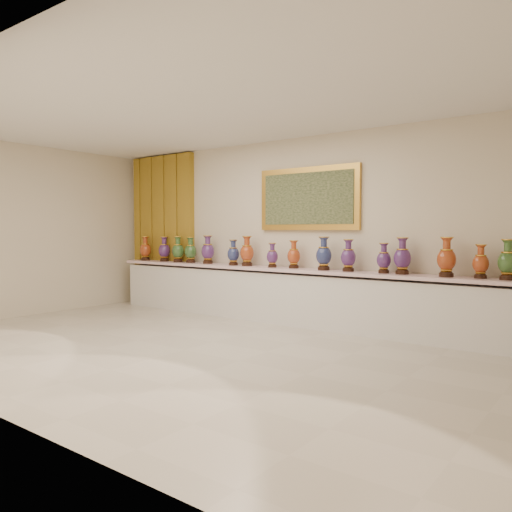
{
  "coord_description": "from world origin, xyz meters",
  "views": [
    {
      "loc": [
        4.45,
        -4.41,
        1.51
      ],
      "look_at": [
        -0.15,
        1.7,
        1.11
      ],
      "focal_mm": 35.0,
      "sensor_mm": 36.0,
      "label": 1
    }
  ],
  "objects_px": {
    "vase_0": "(145,250)",
    "vase_1": "(164,250)",
    "vase_2": "(178,251)",
    "counter": "(284,296)"
  },
  "relations": [
    {
      "from": "vase_0",
      "to": "vase_1",
      "type": "xyz_separation_m",
      "value": [
        0.5,
        0.04,
        0.0
      ]
    },
    {
      "from": "vase_0",
      "to": "vase_2",
      "type": "xyz_separation_m",
      "value": [
        0.93,
        -0.01,
        0.0
      ]
    },
    {
      "from": "vase_0",
      "to": "vase_1",
      "type": "distance_m",
      "value": 0.51
    },
    {
      "from": "counter",
      "to": "vase_0",
      "type": "distance_m",
      "value": 3.4
    },
    {
      "from": "counter",
      "to": "vase_1",
      "type": "relative_size",
      "value": 15.15
    },
    {
      "from": "vase_1",
      "to": "vase_2",
      "type": "bearing_deg",
      "value": -6.47
    },
    {
      "from": "vase_1",
      "to": "vase_2",
      "type": "distance_m",
      "value": 0.43
    },
    {
      "from": "counter",
      "to": "vase_0",
      "type": "height_order",
      "value": "vase_0"
    },
    {
      "from": "counter",
      "to": "vase_2",
      "type": "height_order",
      "value": "vase_2"
    },
    {
      "from": "counter",
      "to": "vase_0",
      "type": "bearing_deg",
      "value": -179.32
    }
  ]
}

